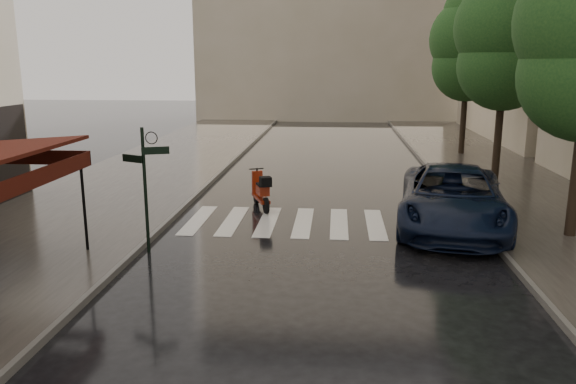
# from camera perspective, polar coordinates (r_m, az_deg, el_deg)

# --- Properties ---
(ground) EXTENTS (120.00, 120.00, 0.00)m
(ground) POSITION_cam_1_polar(r_m,az_deg,el_deg) (11.37, -13.00, -11.09)
(ground) COLOR black
(ground) RESTS_ON ground
(sidewalk_near) EXTENTS (6.00, 60.00, 0.12)m
(sidewalk_near) POSITION_cam_1_polar(r_m,az_deg,el_deg) (23.66, -14.59, 1.54)
(sidewalk_near) COLOR #38332D
(sidewalk_near) RESTS_ON ground
(sidewalk_far) EXTENTS (5.50, 60.00, 0.12)m
(sidewalk_far) POSITION_cam_1_polar(r_m,az_deg,el_deg) (23.35, 21.98, 0.86)
(sidewalk_far) COLOR #38332D
(sidewalk_far) RESTS_ON ground
(curb_near) EXTENTS (0.12, 60.00, 0.16)m
(curb_near) POSITION_cam_1_polar(r_m,az_deg,el_deg) (22.83, -7.35, 1.48)
(curb_near) COLOR #595651
(curb_near) RESTS_ON ground
(curb_far) EXTENTS (0.12, 60.00, 0.16)m
(curb_far) POSITION_cam_1_polar(r_m,az_deg,el_deg) (22.68, 15.21, 1.06)
(curb_far) COLOR #595651
(curb_far) RESTS_ON ground
(crosswalk) EXTENTS (7.85, 3.20, 0.01)m
(crosswalk) POSITION_cam_1_polar(r_m,az_deg,el_deg) (16.50, 3.38, -3.13)
(crosswalk) COLOR silver
(crosswalk) RESTS_ON ground
(signpost) EXTENTS (1.17, 0.29, 3.10)m
(signpost) POSITION_cam_1_polar(r_m,az_deg,el_deg) (13.91, -14.32, 1.19)
(signpost) COLOR black
(signpost) RESTS_ON ground
(tree_mid) EXTENTS (3.80, 3.80, 8.34)m
(tree_mid) POSITION_cam_1_polar(r_m,az_deg,el_deg) (22.72, 21.32, 14.68)
(tree_mid) COLOR black
(tree_mid) RESTS_ON sidewalk_far
(tree_far) EXTENTS (3.80, 3.80, 8.16)m
(tree_far) POSITION_cam_1_polar(r_m,az_deg,el_deg) (29.55, 17.87, 14.06)
(tree_far) COLOR black
(tree_far) RESTS_ON sidewalk_far
(scooter) EXTENTS (0.90, 1.75, 1.21)m
(scooter) POSITION_cam_1_polar(r_m,az_deg,el_deg) (17.94, -2.72, 0.02)
(scooter) COLOR black
(scooter) RESTS_ON ground
(parked_car) EXTENTS (3.78, 6.56, 1.72)m
(parked_car) POSITION_cam_1_polar(r_m,az_deg,el_deg) (16.47, 16.37, -0.60)
(parked_car) COLOR black
(parked_car) RESTS_ON ground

